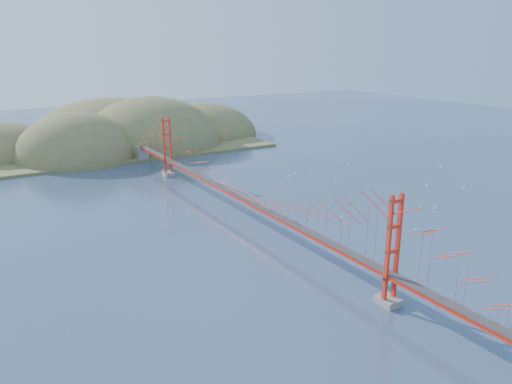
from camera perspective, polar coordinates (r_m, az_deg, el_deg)
ground at (r=75.52m, az=-1.55°, el=-3.06°), size 320.00×320.00×0.00m
bridge at (r=73.61m, az=-1.67°, el=2.12°), size 2.20×94.40×12.00m
far_headlands at (r=137.99m, az=-15.00°, el=5.43°), size 84.00×58.00×25.00m
sailboat_8 at (r=120.34m, az=6.36°, el=4.39°), size 0.56×0.56×0.60m
sailboat_16 at (r=101.34m, az=4.51°, el=2.12°), size 0.66×0.66×0.69m
sailboat_17 at (r=110.77m, az=10.51°, el=3.14°), size 0.52×0.43×0.61m
sailboat_4 at (r=98.32m, az=18.95°, el=0.80°), size 0.58×0.58×0.61m
sailboat_0 at (r=77.31m, az=9.80°, el=-2.72°), size 0.51×0.55×0.62m
sailboat_15 at (r=105.14m, az=6.41°, el=2.60°), size 0.63×0.63×0.69m
sailboat_13 at (r=84.80m, az=19.79°, el=-1.73°), size 0.63×0.61×0.71m
sailboat_10 at (r=74.22m, az=17.73°, el=-4.12°), size 0.63×0.63×0.69m
sailboat_7 at (r=99.17m, az=3.74°, el=1.81°), size 0.53×0.44×0.61m
sailboat_12 at (r=107.82m, az=-3.57°, el=3.03°), size 0.59×0.52×0.68m
sailboat_9 at (r=113.80m, az=20.37°, el=2.73°), size 0.51×0.52×0.58m
sailboat_11 at (r=99.01m, az=22.67°, el=0.51°), size 0.57×0.57×0.60m
sailboat_3 at (r=106.84m, az=-5.18°, el=2.86°), size 0.63×0.63×0.67m
sailboat_14 at (r=96.59m, az=9.10°, el=1.23°), size 0.54×0.54×0.58m
sailboat_extra_0 at (r=104.87m, az=7.60°, el=2.53°), size 0.69×0.69×0.74m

